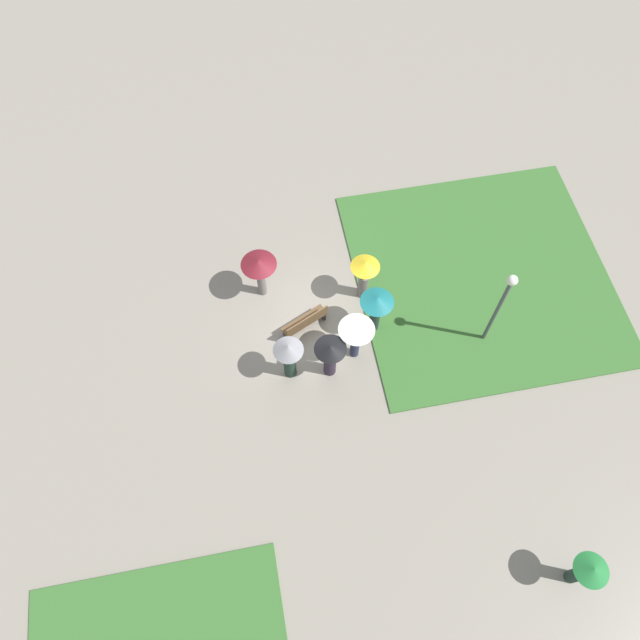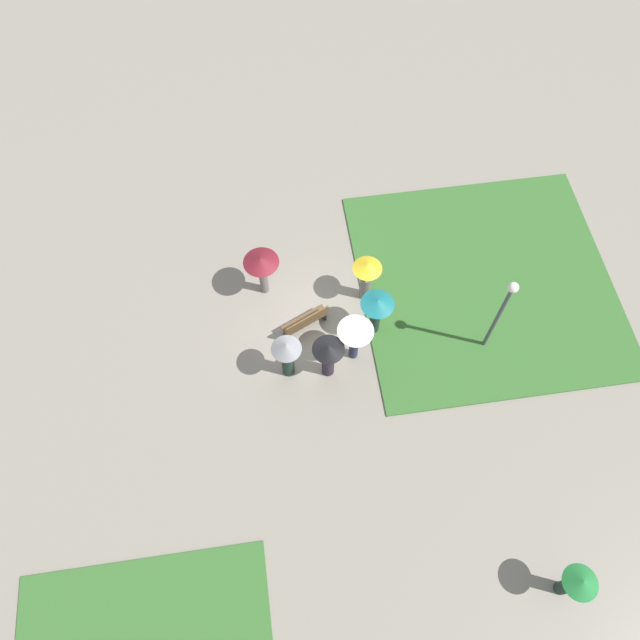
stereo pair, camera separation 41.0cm
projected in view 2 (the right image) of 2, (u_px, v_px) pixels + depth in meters
ground_plane at (312, 325)px, 20.83m from camera, size 90.00×90.00×0.00m
lawn_patch_near at (485, 282)px, 21.58m from camera, size 8.66×8.61×0.06m
park_bench at (306, 321)px, 20.37m from camera, size 1.62×1.05×0.90m
lamp_post at (503, 308)px, 18.31m from camera, size 0.32×0.32×3.77m
crowd_person_maroon at (262, 266)px, 20.15m from camera, size 1.17×1.17×1.93m
crowd_person_teal at (377, 308)px, 19.50m from camera, size 1.07×1.07×1.94m
crowd_person_white at (355, 333)px, 18.98m from camera, size 1.13×1.13×1.93m
crowd_person_black at (328, 356)px, 19.02m from camera, size 1.00×1.00×1.79m
crowd_person_grey at (287, 354)px, 18.92m from camera, size 0.93×0.93×1.92m
crowd_person_yellow at (367, 275)px, 20.22m from camera, size 0.96×0.96×1.93m
lone_walker_far_path at (576, 584)px, 15.85m from camera, size 0.93×0.93×1.81m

